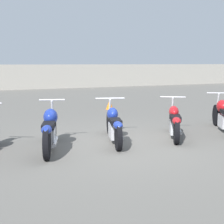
# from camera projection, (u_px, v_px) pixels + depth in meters

# --- Properties ---
(ground_plane) EXTENTS (60.00, 60.00, 0.00)m
(ground_plane) POSITION_uv_depth(u_px,v_px,m) (123.00, 145.00, 7.01)
(ground_plane) COLOR #5B5954
(fence_back) EXTENTS (40.00, 0.04, 1.71)m
(fence_back) POSITION_uv_depth(u_px,v_px,m) (26.00, 77.00, 21.36)
(fence_back) COLOR #9E998E
(fence_back) RESTS_ON ground_plane
(motorcycle_slot_1) EXTENTS (0.81, 2.02, 1.00)m
(motorcycle_slot_1) POSITION_uv_depth(u_px,v_px,m) (50.00, 129.00, 6.52)
(motorcycle_slot_1) COLOR black
(motorcycle_slot_1) RESTS_ON ground_plane
(motorcycle_slot_2) EXTENTS (0.89, 2.09, 0.95)m
(motorcycle_slot_2) POSITION_uv_depth(u_px,v_px,m) (114.00, 125.00, 7.20)
(motorcycle_slot_2) COLOR black
(motorcycle_slot_2) RESTS_ON ground_plane
(motorcycle_slot_3) EXTENTS (1.10, 1.76, 0.95)m
(motorcycle_slot_3) POSITION_uv_depth(u_px,v_px,m) (174.00, 121.00, 7.63)
(motorcycle_slot_3) COLOR black
(motorcycle_slot_3) RESTS_ON ground_plane
(motorcycle_slot_4) EXTENTS (1.12, 1.90, 0.98)m
(motorcycle_slot_4) POSITION_uv_depth(u_px,v_px,m) (224.00, 116.00, 8.32)
(motorcycle_slot_4) COLOR black
(motorcycle_slot_4) RESTS_ON ground_plane
(traffic_cone_far) EXTENTS (0.30, 0.30, 0.37)m
(traffic_cone_far) POSITION_uv_depth(u_px,v_px,m) (110.00, 105.00, 12.33)
(traffic_cone_far) COLOR orange
(traffic_cone_far) RESTS_ON ground_plane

